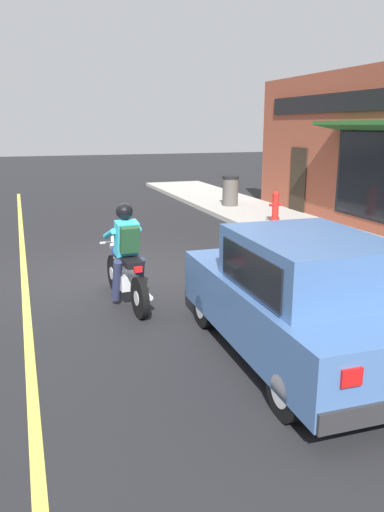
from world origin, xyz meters
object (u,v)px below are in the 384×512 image
car_hatchback (298,299)px  traffic_cone (339,240)px  motorcycle_with_rider (126,262)px  trash_bin (230,191)px  fire_hydrant (275,207)px

car_hatchback → traffic_cone: 4.96m
motorcycle_with_rider → trash_bin: (5.19, 7.91, -0.04)m
fire_hydrant → trash_bin: bearing=89.2°
traffic_cone → car_hatchback: bearing=-130.8°
traffic_cone → trash_bin: 6.76m
traffic_cone → trash_bin: size_ratio=0.61×
fire_hydrant → trash_bin: (0.05, 3.24, 0.06)m
car_hatchback → fire_hydrant: size_ratio=4.34×
motorcycle_with_rider → fire_hydrant: size_ratio=2.30×
motorcycle_with_rider → traffic_cone: (4.78, 1.17, -0.25)m
car_hatchback → trash_bin: bearing=70.8°
motorcycle_with_rider → car_hatchback: motorcycle_with_rider is taller
traffic_cone → fire_hydrant: 3.52m
fire_hydrant → trash_bin: 3.24m
motorcycle_with_rider → trash_bin: bearing=56.7°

